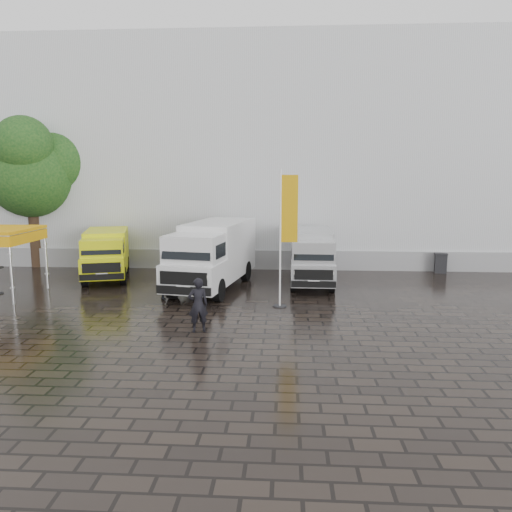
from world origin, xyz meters
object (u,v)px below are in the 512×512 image
(wheelie_bin, at_px, (441,263))
(person_front, at_px, (198,305))
(van_yellow, at_px, (106,255))
(flagpole, at_px, (285,231))
(van_silver, at_px, (311,257))
(van_white, at_px, (212,256))
(person_tent, at_px, (171,274))

(wheelie_bin, height_order, person_front, person_front)
(van_yellow, xyz_separation_m, flagpole, (8.47, -4.67, 1.71))
(van_yellow, distance_m, van_silver, 9.66)
(flagpole, bearing_deg, van_silver, 74.52)
(van_silver, height_order, person_front, van_silver)
(van_silver, relative_size, wheelie_bin, 5.46)
(van_white, distance_m, wheelie_bin, 11.75)
(person_tent, bearing_deg, van_white, -1.41)
(van_white, distance_m, person_front, 6.07)
(van_yellow, xyz_separation_m, van_white, (5.34, -1.84, 0.29))
(flagpole, bearing_deg, van_white, 137.83)
(van_white, relative_size, person_front, 3.78)
(van_yellow, distance_m, person_front, 9.77)
(wheelie_bin, bearing_deg, van_white, -147.57)
(van_white, distance_m, flagpole, 4.46)
(van_yellow, height_order, person_front, van_yellow)
(van_white, distance_m, van_silver, 4.53)
(van_yellow, xyz_separation_m, van_silver, (9.65, -0.44, 0.06))
(van_white, bearing_deg, van_yellow, 171.39)
(wheelie_bin, bearing_deg, person_front, -124.35)
(person_front, bearing_deg, flagpole, -148.72)
(van_silver, bearing_deg, van_yellow, 178.05)
(van_white, relative_size, person_tent, 3.30)
(van_white, xyz_separation_m, person_front, (0.45, -6.03, -0.55))
(flagpole, distance_m, wheelie_bin, 10.78)
(van_silver, xyz_separation_m, person_tent, (-5.66, -3.26, -0.19))
(van_yellow, xyz_separation_m, person_tent, (3.98, -3.70, -0.14))
(wheelie_bin, distance_m, person_front, 14.67)
(flagpole, bearing_deg, van_yellow, 151.12)
(person_front, height_order, person_tent, person_tent)
(wheelie_bin, relative_size, person_tent, 0.51)
(flagpole, xyz_separation_m, person_front, (-2.68, -3.19, -1.97))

